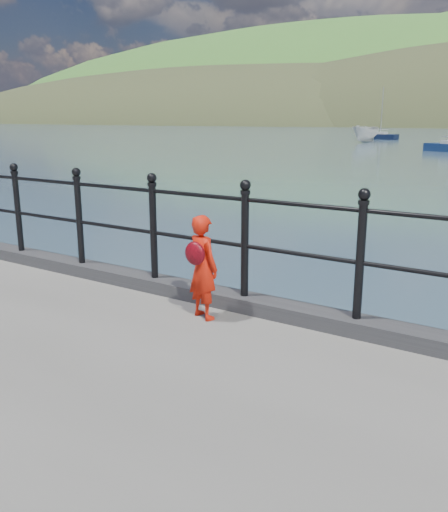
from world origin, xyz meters
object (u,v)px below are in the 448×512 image
Objects in this scene: launch_white at (366,134)px; child at (203,266)px; railing at (196,225)px; sailboat_left at (380,137)px.

child is at bearing -65.03° from launch_white.
railing reaches higher than launch_white.
railing is 0.65m from child.
child is 63.31m from launch_white.
railing is 3.46× the size of launch_white.
sailboat_left reaches higher than launch_white.
child is (0.38, -0.43, -0.30)m from railing.
railing is 17.48× the size of child.
launch_white is (-18.49, 60.00, -0.81)m from railing.
sailboat_left is (-20.43, 71.08, -1.19)m from child.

